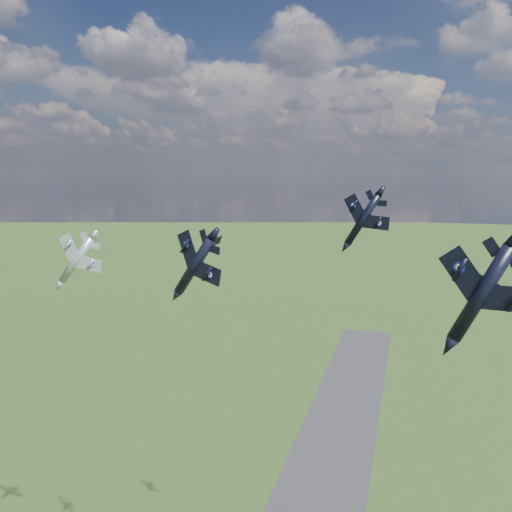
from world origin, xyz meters
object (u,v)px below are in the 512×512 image
(jet_left_silver, at_px, (77,260))
(jet_high_navy, at_px, (363,220))
(jet_lead_navy, at_px, (195,265))
(jet_right_navy, at_px, (481,294))

(jet_left_silver, bearing_deg, jet_high_navy, 8.35)
(jet_lead_navy, xyz_separation_m, jet_high_navy, (23.23, 12.05, 6.44))
(jet_right_navy, height_order, jet_high_navy, jet_high_navy)
(jet_lead_navy, bearing_deg, jet_left_silver, -159.77)
(jet_right_navy, distance_m, jet_high_navy, 31.70)
(jet_right_navy, xyz_separation_m, jet_left_silver, (-58.30, 16.44, -2.37))
(jet_lead_navy, distance_m, jet_left_silver, 21.07)
(jet_right_navy, bearing_deg, jet_high_navy, 134.55)
(jet_lead_navy, relative_size, jet_high_navy, 1.26)
(jet_right_navy, height_order, jet_left_silver, jet_right_navy)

